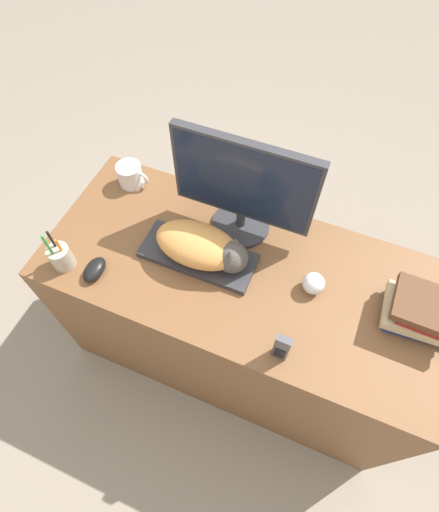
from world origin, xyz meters
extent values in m
plane|color=gray|center=(0.00, 0.00, 0.00)|extent=(12.00, 12.00, 0.00)
cube|color=brown|center=(0.00, 0.32, 0.39)|extent=(1.44, 0.63, 0.77)
cube|color=#2D2D33|center=(-0.17, 0.30, 0.78)|extent=(0.41, 0.16, 0.02)
ellipsoid|color=#D18C47|center=(-0.17, 0.30, 0.85)|extent=(0.30, 0.18, 0.12)
sphere|color=#4C4742|center=(-0.04, 0.30, 0.85)|extent=(0.11, 0.11, 0.11)
cone|color=#4C4742|center=(-0.04, 0.28, 0.90)|extent=(0.04, 0.04, 0.04)
cone|color=#4C4742|center=(-0.04, 0.33, 0.90)|extent=(0.04, 0.04, 0.04)
cylinder|color=#333338|center=(-0.08, 0.49, 0.78)|extent=(0.22, 0.22, 0.02)
cylinder|color=#333338|center=(-0.08, 0.49, 0.83)|extent=(0.04, 0.04, 0.08)
cube|color=#333338|center=(-0.08, 0.49, 1.02)|extent=(0.49, 0.03, 0.33)
cube|color=#192338|center=(-0.08, 0.49, 1.02)|extent=(0.47, 0.02, 0.30)
ellipsoid|color=black|center=(-0.47, 0.11, 0.79)|extent=(0.06, 0.10, 0.04)
cylinder|color=silver|center=(-0.56, 0.53, 0.82)|extent=(0.10, 0.10, 0.09)
torus|color=silver|center=(-0.51, 0.53, 0.82)|extent=(0.06, 0.01, 0.06)
cylinder|color=#B2A893|center=(-0.59, 0.10, 0.82)|extent=(0.08, 0.08, 0.09)
cylinder|color=orange|center=(-0.57, 0.10, 0.87)|extent=(0.01, 0.01, 0.11)
cylinder|color=black|center=(-0.60, 0.11, 0.88)|extent=(0.01, 0.01, 0.13)
cylinder|color=#338C38|center=(-0.59, 0.08, 0.89)|extent=(0.01, 0.01, 0.16)
sphere|color=silver|center=(0.24, 0.34, 0.81)|extent=(0.08, 0.08, 0.08)
cube|color=#4C4C51|center=(0.21, 0.07, 0.84)|extent=(0.05, 0.02, 0.13)
cube|color=black|center=(0.21, 0.06, 0.82)|extent=(0.03, 0.00, 0.06)
cube|color=navy|center=(0.59, 0.36, 0.79)|extent=(0.22, 0.17, 0.03)
cube|color=#C6B284|center=(0.57, 0.35, 0.82)|extent=(0.21, 0.18, 0.03)
cube|color=maroon|center=(0.59, 0.35, 0.85)|extent=(0.16, 0.15, 0.02)
cube|color=brown|center=(0.59, 0.35, 0.88)|extent=(0.22, 0.17, 0.03)
camera|label=1|loc=(0.20, -0.37, 1.98)|focal=28.00mm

